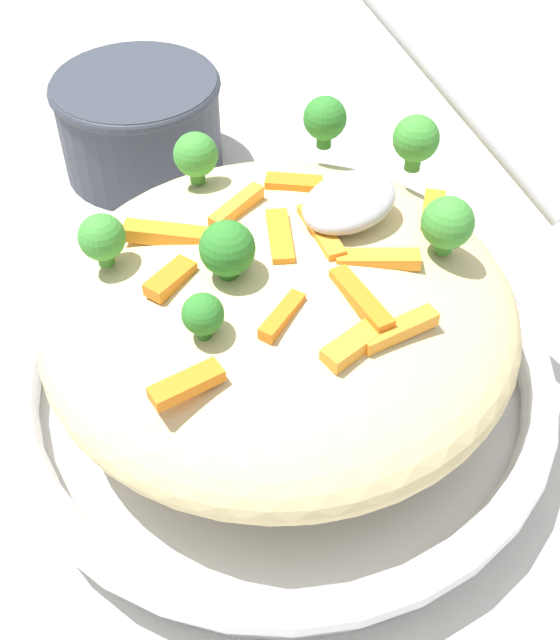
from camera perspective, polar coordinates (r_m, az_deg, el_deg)
The scene contains 26 objects.
ground_plane at distance 0.47m, azimuth -0.00°, elevation -6.11°, with size 2.40×2.40×0.00m, color beige.
serving_bowl at distance 0.46m, azimuth -0.00°, elevation -4.23°, with size 0.30×0.30×0.04m.
pasta_mound at distance 0.42m, azimuth -0.00°, elevation 0.60°, with size 0.25×0.24×0.08m, color #DBC689.
carrot_piece_0 at distance 0.40m, azimuth 2.91°, elevation 6.20°, with size 0.04×0.01×0.01m, color orange.
carrot_piece_1 at distance 0.39m, azimuth 6.94°, elevation 4.28°, with size 0.04×0.01×0.01m, color orange.
carrot_piece_2 at distance 0.44m, azimuth 0.98°, elevation 9.62°, with size 0.03×0.01×0.01m, color orange.
carrot_piece_3 at distance 0.40m, azimuth -0.01°, elevation 5.86°, with size 0.04×0.01×0.01m, color orange.
carrot_piece_4 at distance 0.38m, azimuth -7.76°, elevation 2.91°, with size 0.03×0.01×0.01m, color orange.
carrot_piece_5 at distance 0.41m, azimuth -3.09°, elevation 7.96°, with size 0.04×0.01×0.01m, color orange.
carrot_piece_6 at distance 0.41m, azimuth -8.14°, elevation 6.03°, with size 0.04×0.01×0.01m, color orange.
carrot_piece_7 at distance 0.34m, azimuth -6.64°, elevation -4.54°, with size 0.03×0.01×0.01m, color orange.
carrot_piece_8 at distance 0.35m, azimuth 5.21°, elevation -1.75°, with size 0.03×0.01×0.01m, color orange.
carrot_piece_9 at distance 0.43m, azimuth 10.81°, elevation 7.68°, with size 0.03×0.01×0.01m, color orange.
carrot_piece_10 at distance 0.36m, azimuth 0.16°, elevation 0.28°, with size 0.03×0.01×0.01m, color orange.
carrot_piece_11 at distance 0.36m, azimuth 8.44°, elevation -0.64°, with size 0.04×0.01×0.01m, color orange.
carrot_piece_12 at distance 0.43m, azimuth 6.45°, elevation 8.37°, with size 0.03×0.01×0.01m, color orange.
carrot_piece_13 at distance 0.36m, azimuth 5.60°, elevation 1.33°, with size 0.04×0.01×0.01m, color orange.
broccoli_floret_0 at distance 0.40m, azimuth 11.77°, elevation 6.70°, with size 0.03×0.03×0.03m.
broccoli_floret_1 at distance 0.44m, azimuth -5.98°, elevation 11.51°, with size 0.02×0.02×0.03m.
broccoli_floret_2 at distance 0.39m, azimuth -12.49°, elevation 5.69°, with size 0.02×0.02×0.03m.
broccoli_floret_3 at distance 0.45m, azimuth 9.12°, elevation 12.72°, with size 0.03×0.03×0.03m.
broccoli_floret_4 at distance 0.35m, azimuth -5.48°, elevation 0.37°, with size 0.02×0.02×0.02m.
broccoli_floret_5 at distance 0.37m, azimuth -3.75°, elevation 5.04°, with size 0.03×0.03×0.03m.
broccoli_floret_6 at distance 0.47m, azimuth 3.20°, elevation 14.01°, with size 0.02×0.02×0.03m.
serving_spoon at distance 0.42m, azimuth 7.85°, elevation 10.86°, with size 0.12×0.15×0.08m.
companion_bowl at distance 0.64m, azimuth -9.92°, elevation 13.75°, with size 0.13×0.13×0.08m.
Camera 1 is at (-0.22, -0.20, 0.37)m, focal length 45.21 mm.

